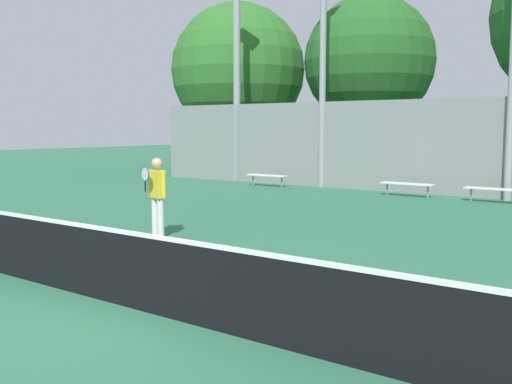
{
  "coord_description": "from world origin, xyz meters",
  "views": [
    {
      "loc": [
        5.68,
        -4.91,
        2.26
      ],
      "look_at": [
        -1.62,
        4.8,
        0.94
      ],
      "focal_mm": 42.0,
      "sensor_mm": 36.0,
      "label": 1
    }
  ],
  "objects_px": {
    "bench_adjacent_court": "(407,184)",
    "light_pole_center_back": "(323,6)",
    "tennis_net": "(129,269)",
    "tree_green_broad": "(369,61)",
    "tree_dark_dense": "(238,70)",
    "tennis_player": "(157,192)",
    "bench_courtside_near": "(267,176)",
    "bench_courtside_far": "(495,190)",
    "light_pole_near_left": "(237,58)"
  },
  "relations": [
    {
      "from": "light_pole_near_left",
      "to": "light_pole_center_back",
      "type": "height_order",
      "value": "light_pole_center_back"
    },
    {
      "from": "tennis_player",
      "to": "tree_dark_dense",
      "type": "xyz_separation_m",
      "value": [
        -10.33,
        15.59,
        4.19
      ]
    },
    {
      "from": "bench_adjacent_court",
      "to": "tree_green_broad",
      "type": "height_order",
      "value": "tree_green_broad"
    },
    {
      "from": "tennis_player",
      "to": "light_pole_center_back",
      "type": "height_order",
      "value": "light_pole_center_back"
    },
    {
      "from": "tennis_net",
      "to": "light_pole_center_back",
      "type": "bearing_deg",
      "value": 112.02
    },
    {
      "from": "tennis_player",
      "to": "bench_courtside_far",
      "type": "height_order",
      "value": "tennis_player"
    },
    {
      "from": "bench_courtside_far",
      "to": "tennis_player",
      "type": "bearing_deg",
      "value": -111.51
    },
    {
      "from": "tennis_net",
      "to": "tree_green_broad",
      "type": "relative_size",
      "value": 1.5
    },
    {
      "from": "bench_courtside_near",
      "to": "tree_dark_dense",
      "type": "distance_m",
      "value": 9.36
    },
    {
      "from": "tennis_player",
      "to": "bench_adjacent_court",
      "type": "height_order",
      "value": "tennis_player"
    },
    {
      "from": "tennis_net",
      "to": "tree_dark_dense",
      "type": "height_order",
      "value": "tree_dark_dense"
    },
    {
      "from": "bench_courtside_far",
      "to": "tree_dark_dense",
      "type": "distance_m",
      "value": 16.04
    },
    {
      "from": "tree_green_broad",
      "to": "bench_courtside_far",
      "type": "bearing_deg",
      "value": -41.18
    },
    {
      "from": "bench_courtside_near",
      "to": "light_pole_near_left",
      "type": "distance_m",
      "value": 5.44
    },
    {
      "from": "tennis_net",
      "to": "bench_courtside_far",
      "type": "bearing_deg",
      "value": 87.06
    },
    {
      "from": "tennis_net",
      "to": "tennis_player",
      "type": "xyz_separation_m",
      "value": [
        -3.25,
        3.59,
        0.44
      ]
    },
    {
      "from": "tennis_player",
      "to": "light_pole_center_back",
      "type": "xyz_separation_m",
      "value": [
        -2.68,
        11.06,
        5.78
      ]
    },
    {
      "from": "tree_green_broad",
      "to": "tennis_net",
      "type": "bearing_deg",
      "value": -71.46
    },
    {
      "from": "tennis_player",
      "to": "tree_dark_dense",
      "type": "distance_m",
      "value": 19.16
    },
    {
      "from": "tennis_player",
      "to": "light_pole_near_left",
      "type": "relative_size",
      "value": 0.18
    },
    {
      "from": "tennis_net",
      "to": "tree_dark_dense",
      "type": "xyz_separation_m",
      "value": [
        -13.58,
        19.18,
        4.63
      ]
    },
    {
      "from": "bench_courtside_near",
      "to": "tree_dark_dense",
      "type": "relative_size",
      "value": 0.2
    },
    {
      "from": "tennis_player",
      "to": "bench_courtside_near",
      "type": "distance_m",
      "value": 10.99
    },
    {
      "from": "tree_green_broad",
      "to": "tennis_player",
      "type": "bearing_deg",
      "value": -78.05
    },
    {
      "from": "bench_adjacent_court",
      "to": "light_pole_center_back",
      "type": "relative_size",
      "value": 0.15
    },
    {
      "from": "bench_courtside_near",
      "to": "tree_dark_dense",
      "type": "xyz_separation_m",
      "value": [
        -5.86,
        5.56,
        4.73
      ]
    },
    {
      "from": "bench_courtside_far",
      "to": "light_pole_near_left",
      "type": "xyz_separation_m",
      "value": [
        -10.85,
        1.19,
        4.72
      ]
    },
    {
      "from": "bench_adjacent_court",
      "to": "tennis_net",
      "type": "bearing_deg",
      "value": -81.36
    },
    {
      "from": "bench_courtside_near",
      "to": "bench_adjacent_court",
      "type": "bearing_deg",
      "value": 0.0
    },
    {
      "from": "light_pole_center_back",
      "to": "tree_dark_dense",
      "type": "height_order",
      "value": "light_pole_center_back"
    },
    {
      "from": "light_pole_near_left",
      "to": "bench_courtside_far",
      "type": "bearing_deg",
      "value": -6.25
    },
    {
      "from": "tennis_net",
      "to": "tennis_player",
      "type": "bearing_deg",
      "value": 132.13
    },
    {
      "from": "tree_green_broad",
      "to": "tree_dark_dense",
      "type": "height_order",
      "value": "tree_dark_dense"
    },
    {
      "from": "tennis_player",
      "to": "light_pole_center_back",
      "type": "distance_m",
      "value": 12.76
    },
    {
      "from": "tree_green_broad",
      "to": "light_pole_near_left",
      "type": "bearing_deg",
      "value": -122.48
    },
    {
      "from": "tennis_net",
      "to": "tree_green_broad",
      "type": "distance_m",
      "value": 21.76
    },
    {
      "from": "tennis_net",
      "to": "bench_courtside_far",
      "type": "height_order",
      "value": "tennis_net"
    },
    {
      "from": "tennis_net",
      "to": "light_pole_near_left",
      "type": "bearing_deg",
      "value": 124.42
    },
    {
      "from": "bench_courtside_near",
      "to": "light_pole_center_back",
      "type": "bearing_deg",
      "value": 29.98
    },
    {
      "from": "bench_courtside_far",
      "to": "bench_adjacent_court",
      "type": "distance_m",
      "value": 2.77
    },
    {
      "from": "light_pole_center_back",
      "to": "bench_courtside_near",
      "type": "bearing_deg",
      "value": -150.02
    },
    {
      "from": "tennis_net",
      "to": "light_pole_center_back",
      "type": "distance_m",
      "value": 16.99
    },
    {
      "from": "tennis_player",
      "to": "light_pole_near_left",
      "type": "height_order",
      "value": "light_pole_near_left"
    },
    {
      "from": "tree_green_broad",
      "to": "bench_courtside_near",
      "type": "bearing_deg",
      "value": -98.45
    },
    {
      "from": "light_pole_near_left",
      "to": "tennis_player",
      "type": "bearing_deg",
      "value": -58.41
    },
    {
      "from": "tree_green_broad",
      "to": "light_pole_center_back",
      "type": "bearing_deg",
      "value": -81.44
    },
    {
      "from": "tennis_net",
      "to": "tree_dark_dense",
      "type": "bearing_deg",
      "value": 125.29
    },
    {
      "from": "tree_dark_dense",
      "to": "bench_courtside_far",
      "type": "bearing_deg",
      "value": -21.29
    },
    {
      "from": "tennis_player",
      "to": "light_pole_near_left",
      "type": "xyz_separation_m",
      "value": [
        -6.9,
        11.21,
        4.19
      ]
    },
    {
      "from": "bench_adjacent_court",
      "to": "light_pole_near_left",
      "type": "xyz_separation_m",
      "value": [
        -8.08,
        1.19,
        4.72
      ]
    }
  ]
}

